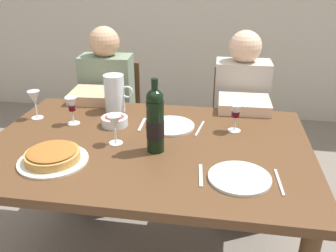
# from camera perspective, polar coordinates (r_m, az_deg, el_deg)

# --- Properties ---
(dining_table) EXTENTS (1.50, 1.00, 0.76)m
(dining_table) POSITION_cam_1_polar(r_m,az_deg,el_deg) (1.72, -3.20, -5.44)
(dining_table) COLOR brown
(dining_table) RESTS_ON ground
(wine_bottle) EXTENTS (0.08, 0.08, 0.33)m
(wine_bottle) POSITION_cam_1_polar(r_m,az_deg,el_deg) (1.54, -2.05, 0.84)
(wine_bottle) COLOR black
(wine_bottle) RESTS_ON dining_table
(water_pitcher) EXTENTS (0.17, 0.11, 0.21)m
(water_pitcher) POSITION_cam_1_polar(r_m,az_deg,el_deg) (2.03, -8.49, 4.88)
(water_pitcher) COLOR silver
(water_pitcher) RESTS_ON dining_table
(baked_tart) EXTENTS (0.29, 0.29, 0.06)m
(baked_tart) POSITION_cam_1_polar(r_m,az_deg,el_deg) (1.58, -17.92, -4.55)
(baked_tart) COLOR silver
(baked_tart) RESTS_ON dining_table
(salad_bowl) EXTENTS (0.14, 0.14, 0.06)m
(salad_bowl) POSITION_cam_1_polar(r_m,az_deg,el_deg) (1.86, -8.51, 0.92)
(salad_bowl) COLOR silver
(salad_bowl) RESTS_ON dining_table
(wine_glass_left_diner) EXTENTS (0.06, 0.06, 0.14)m
(wine_glass_left_diner) POSITION_cam_1_polar(r_m,az_deg,el_deg) (1.64, -8.51, 0.37)
(wine_glass_left_diner) COLOR silver
(wine_glass_left_diner) RESTS_ON dining_table
(wine_glass_right_diner) EXTENTS (0.07, 0.07, 0.14)m
(wine_glass_right_diner) POSITION_cam_1_polar(r_m,az_deg,el_deg) (1.78, 10.74, 2.19)
(wine_glass_right_diner) COLOR silver
(wine_glass_right_diner) RESTS_ON dining_table
(wine_glass_centre) EXTENTS (0.07, 0.07, 0.15)m
(wine_glass_centre) POSITION_cam_1_polar(r_m,az_deg,el_deg) (2.02, -20.52, 4.08)
(wine_glass_centre) COLOR silver
(wine_glass_centre) RESTS_ON dining_table
(wine_glass_spare) EXTENTS (0.06, 0.06, 0.15)m
(wine_glass_spare) POSITION_cam_1_polar(r_m,az_deg,el_deg) (1.90, -15.10, 3.15)
(wine_glass_spare) COLOR silver
(wine_glass_spare) RESTS_ON dining_table
(dinner_plate_left_setting) EXTENTS (0.24, 0.24, 0.01)m
(dinner_plate_left_setting) POSITION_cam_1_polar(r_m,az_deg,el_deg) (1.83, 0.41, 0.03)
(dinner_plate_left_setting) COLOR silver
(dinner_plate_left_setting) RESTS_ON dining_table
(dinner_plate_right_setting) EXTENTS (0.24, 0.24, 0.01)m
(dinner_plate_right_setting) POSITION_cam_1_polar(r_m,az_deg,el_deg) (1.43, 11.32, -8.09)
(dinner_plate_right_setting) COLOR silver
(dinner_plate_right_setting) RESTS_ON dining_table
(fork_left_setting) EXTENTS (0.02, 0.16, 0.00)m
(fork_left_setting) POSITION_cam_1_polar(r_m,az_deg,el_deg) (1.86, -4.17, 0.24)
(fork_left_setting) COLOR silver
(fork_left_setting) RESTS_ON dining_table
(knife_left_setting) EXTENTS (0.04, 0.18, 0.00)m
(knife_left_setting) POSITION_cam_1_polar(r_m,az_deg,el_deg) (1.82, 5.09, -0.38)
(knife_left_setting) COLOR silver
(knife_left_setting) RESTS_ON dining_table
(knife_right_setting) EXTENTS (0.02, 0.18, 0.00)m
(knife_right_setting) POSITION_cam_1_polar(r_m,az_deg,el_deg) (1.45, 17.31, -8.51)
(knife_right_setting) COLOR silver
(knife_right_setting) RESTS_ON dining_table
(spoon_right_setting) EXTENTS (0.03, 0.16, 0.00)m
(spoon_right_setting) POSITION_cam_1_polar(r_m,az_deg,el_deg) (1.43, 5.25, -7.82)
(spoon_right_setting) COLOR silver
(spoon_right_setting) RESTS_ON dining_table
(chair_left) EXTENTS (0.42, 0.42, 0.87)m
(chair_left) POSITION_cam_1_polar(r_m,az_deg,el_deg) (2.69, -8.55, 1.78)
(chair_left) COLOR brown
(chair_left) RESTS_ON ground
(diner_left) EXTENTS (0.35, 0.52, 1.16)m
(diner_left) POSITION_cam_1_polar(r_m,az_deg,el_deg) (2.44, -10.08, 2.23)
(diner_left) COLOR gray
(diner_left) RESTS_ON ground
(chair_right) EXTENTS (0.41, 0.41, 0.87)m
(chair_right) POSITION_cam_1_polar(r_m,az_deg,el_deg) (2.57, 10.99, 0.49)
(chair_right) COLOR brown
(chair_right) RESTS_ON ground
(diner_right) EXTENTS (0.34, 0.51, 1.16)m
(diner_right) POSITION_cam_1_polar(r_m,az_deg,el_deg) (2.31, 11.43, 0.84)
(diner_right) COLOR #B7B2A8
(diner_right) RESTS_ON ground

